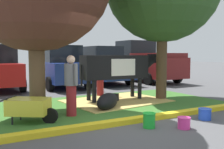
{
  "coord_description": "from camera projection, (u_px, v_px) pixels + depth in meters",
  "views": [
    {
      "loc": [
        -3.12,
        -4.94,
        1.6
      ],
      "look_at": [
        1.13,
        2.86,
        0.9
      ],
      "focal_mm": 41.41,
      "sensor_mm": 36.0,
      "label": 1
    }
  ],
  "objects": [
    {
      "name": "hay_bedding",
      "position": [
        116.0,
        101.0,
        8.72
      ],
      "size": [
        3.49,
        2.8,
        0.04
      ],
      "primitive_type": "cube",
      "rotation": [
        0.0,
        0.0,
        0.13
      ],
      "color": "tan",
      "rests_on": "ground"
    },
    {
      "name": "curb_yellow",
      "position": [
        148.0,
        118.0,
        6.24
      ],
      "size": [
        8.66,
        0.24,
        0.12
      ],
      "primitive_type": "cube",
      "color": "yellow",
      "rests_on": "ground"
    },
    {
      "name": "pickup_truck_maroon",
      "position": [
        143.0,
        62.0,
        15.41
      ],
      "size": [
        2.26,
        5.42,
        2.42
      ],
      "color": "maroon",
      "rests_on": "ground"
    },
    {
      "name": "person_visitor_near",
      "position": [
        100.0,
        75.0,
        9.71
      ],
      "size": [
        0.51,
        0.34,
        1.56
      ],
      "color": "maroon",
      "rests_on": "ground"
    },
    {
      "name": "bucket_blue",
      "position": [
        205.0,
        114.0,
        6.32
      ],
      "size": [
        0.33,
        0.33,
        0.28
      ],
      "color": "blue",
      "rests_on": "ground"
    },
    {
      "name": "person_handler",
      "position": [
        71.0,
        84.0,
        6.6
      ],
      "size": [
        0.34,
        0.52,
        1.58
      ],
      "color": "maroon",
      "rests_on": "ground"
    },
    {
      "name": "calf_lying",
      "position": [
        108.0,
        101.0,
        7.48
      ],
      "size": [
        1.19,
        1.11,
        0.48
      ],
      "color": "black",
      "rests_on": "ground"
    },
    {
      "name": "ground_plane",
      "position": [
        128.0,
        124.0,
        5.94
      ],
      "size": [
        80.0,
        80.0,
        0.0
      ],
      "primitive_type": "plane",
      "color": "#4C4C4F"
    },
    {
      "name": "bucket_pink",
      "position": [
        184.0,
        123.0,
        5.55
      ],
      "size": [
        0.29,
        0.29,
        0.25
      ],
      "color": "#EA3893",
      "rests_on": "ground"
    },
    {
      "name": "grass_island",
      "position": [
        107.0,
        105.0,
        8.13
      ],
      "size": [
        7.46,
        4.02,
        0.02
      ],
      "primitive_type": "cube",
      "color": "#386B28",
      "rests_on": "ground"
    },
    {
      "name": "wheelbarrow",
      "position": [
        30.0,
        107.0,
        5.95
      ],
      "size": [
        1.5,
        1.19,
        0.63
      ],
      "color": "gold",
      "rests_on": "ground"
    },
    {
      "name": "bucket_green",
      "position": [
        149.0,
        120.0,
        5.61
      ],
      "size": [
        0.29,
        0.29,
        0.33
      ],
      "color": "green",
      "rests_on": "ground"
    },
    {
      "name": "cow_holstein",
      "position": [
        117.0,
        67.0,
        8.87
      ],
      "size": [
        3.14,
        0.78,
        1.61
      ],
      "color": "black",
      "rests_on": "ground"
    },
    {
      "name": "hatchback_white",
      "position": [
        101.0,
        65.0,
        14.15
      ],
      "size": [
        2.05,
        4.42,
        2.02
      ],
      "color": "navy",
      "rests_on": "ground"
    },
    {
      "name": "sedan_blue",
      "position": [
        60.0,
        67.0,
        12.74
      ],
      "size": [
        2.05,
        4.42,
        2.02
      ],
      "color": "navy",
      "rests_on": "ground"
    }
  ]
}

